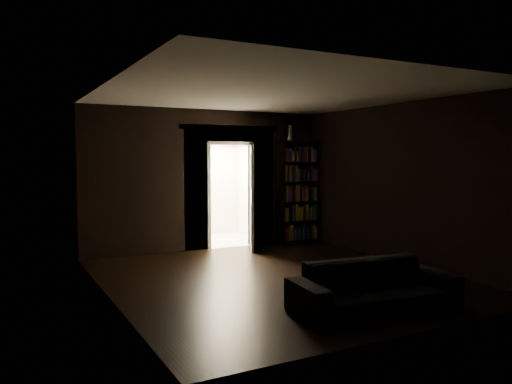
{
  "coord_description": "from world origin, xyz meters",
  "views": [
    {
      "loc": [
        -3.81,
        -6.5,
        1.85
      ],
      "look_at": [
        0.11,
        0.9,
        1.27
      ],
      "focal_mm": 35.0,
      "sensor_mm": 36.0,
      "label": 1
    }
  ],
  "objects": [
    {
      "name": "ground",
      "position": [
        0.0,
        0.0,
        0.0
      ],
      "size": [
        5.5,
        5.5,
        0.0
      ],
      "primitive_type": "plane",
      "color": "black",
      "rests_on": "ground"
    },
    {
      "name": "room_walls",
      "position": [
        -0.01,
        1.07,
        1.68
      ],
      "size": [
        5.02,
        5.61,
        2.84
      ],
      "color": "black",
      "rests_on": "ground"
    },
    {
      "name": "kitchen_alcove",
      "position": [
        0.5,
        3.87,
        1.21
      ],
      "size": [
        2.2,
        1.8,
        2.6
      ],
      "color": "#BBB7A3",
      "rests_on": "ground"
    },
    {
      "name": "sofa",
      "position": [
        0.21,
        -1.96,
        0.39
      ],
      "size": [
        2.12,
        1.1,
        0.78
      ],
      "primitive_type": "imported",
      "rotation": [
        0.0,
        0.0,
        -0.11
      ],
      "color": "black",
      "rests_on": "ground"
    },
    {
      "name": "bookshelf",
      "position": [
        2.0,
        2.55,
        1.1
      ],
      "size": [
        0.96,
        0.59,
        2.2
      ],
      "primitive_type": "cube",
      "rotation": [
        0.0,
        0.0,
        0.32
      ],
      "color": "black",
      "rests_on": "ground"
    },
    {
      "name": "refrigerator",
      "position": [
        -0.1,
        4.11,
        0.82
      ],
      "size": [
        0.93,
        0.9,
        1.65
      ],
      "primitive_type": "cube",
      "rotation": [
        0.0,
        0.0,
        0.37
      ],
      "color": "white",
      "rests_on": "ground"
    },
    {
      "name": "door",
      "position": [
        0.78,
        2.35,
        1.02
      ],
      "size": [
        0.42,
        0.79,
        2.05
      ],
      "primitive_type": "cube",
      "rotation": [
        0.0,
        0.0,
        1.12
      ],
      "color": "white",
      "rests_on": "ground"
    },
    {
      "name": "figurine",
      "position": [
        1.76,
        2.49,
        2.37
      ],
      "size": [
        0.14,
        0.14,
        0.33
      ],
      "primitive_type": "cube",
      "rotation": [
        0.0,
        0.0,
        0.27
      ],
      "color": "white",
      "rests_on": "bookshelf"
    },
    {
      "name": "bottles",
      "position": [
        -0.13,
        4.13,
        1.78
      ],
      "size": [
        0.66,
        0.23,
        0.27
      ],
      "primitive_type": "cube",
      "rotation": [
        0.0,
        0.0,
        0.24
      ],
      "color": "black",
      "rests_on": "refrigerator"
    }
  ]
}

